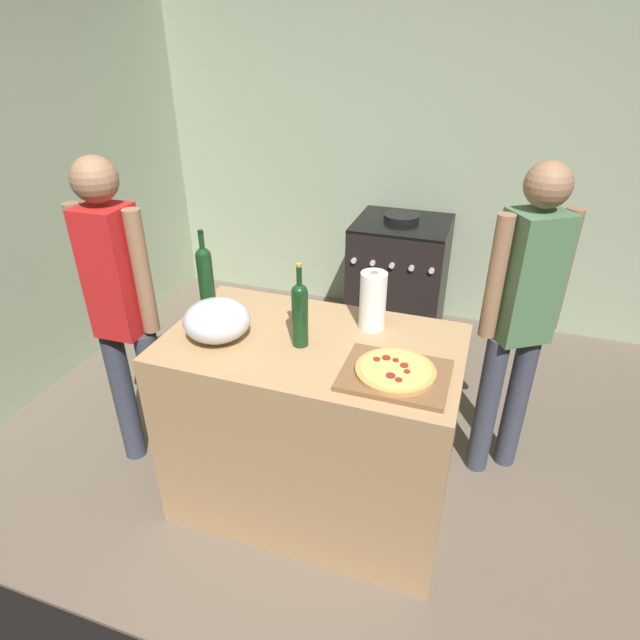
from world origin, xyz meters
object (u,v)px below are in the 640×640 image
at_px(wine_bottle_amber, 300,312).
at_px(paper_towel_roll, 373,301).
at_px(wine_bottle_clear, 206,277).
at_px(person_in_red, 521,311).
at_px(stove, 399,277).
at_px(person_in_stripes, 121,308).
at_px(mixing_bowl, 217,320).
at_px(pizza, 395,371).

bearing_deg(wine_bottle_amber, paper_towel_roll, 44.50).
relative_size(wine_bottle_clear, person_in_red, 0.24).
distance_m(stove, person_in_stripes, 2.14).
bearing_deg(mixing_bowl, wine_bottle_amber, 10.44).
bearing_deg(wine_bottle_amber, person_in_red, 33.46).
height_order(wine_bottle_clear, person_in_stripes, person_in_stripes).
bearing_deg(wine_bottle_clear, mixing_bowl, -51.93).
bearing_deg(person_in_stripes, stove, 61.96).
xyz_separation_m(pizza, person_in_red, (0.45, 0.68, -0.02)).
bearing_deg(wine_bottle_clear, pizza, -14.71).
bearing_deg(person_in_stripes, paper_towel_roll, 11.08).
bearing_deg(paper_towel_roll, mixing_bowl, -152.82).
bearing_deg(stove, pizza, -80.12).
height_order(wine_bottle_clear, wine_bottle_amber, wine_bottle_clear).
bearing_deg(wine_bottle_clear, stove, 71.25).
xyz_separation_m(person_in_stripes, person_in_red, (1.77, 0.56, 0.00)).
bearing_deg(person_in_red, stove, 121.64).
relative_size(wine_bottle_clear, person_in_stripes, 0.24).
relative_size(pizza, stove, 0.33).
relative_size(pizza, mixing_bowl, 1.08).
xyz_separation_m(wine_bottle_amber, stove, (0.08, 1.85, -0.63)).
relative_size(paper_towel_roll, person_in_stripes, 0.16).
height_order(paper_towel_roll, person_in_red, person_in_red).
bearing_deg(person_in_red, mixing_bowl, -152.32).
height_order(person_in_stripes, person_in_red, person_in_stripes).
height_order(mixing_bowl, wine_bottle_amber, wine_bottle_amber).
distance_m(paper_towel_roll, person_in_stripes, 1.17).
relative_size(person_in_stripes, person_in_red, 1.01).
xyz_separation_m(paper_towel_roll, wine_bottle_amber, (-0.24, -0.24, 0.02)).
distance_m(wine_bottle_amber, person_in_red, 1.05).
distance_m(person_in_stripes, person_in_red, 1.85).
xyz_separation_m(wine_bottle_clear, person_in_red, (1.37, 0.44, -0.16)).
bearing_deg(pizza, mixing_bowl, 176.85).
xyz_separation_m(pizza, person_in_stripes, (-1.32, 0.12, -0.02)).
distance_m(pizza, wine_bottle_clear, 0.97).
height_order(paper_towel_roll, stove, paper_towel_roll).
height_order(wine_bottle_clear, person_in_red, person_in_red).
bearing_deg(pizza, wine_bottle_clear, 165.29).
bearing_deg(person_in_red, wine_bottle_amber, -146.54).
bearing_deg(stove, wine_bottle_amber, -92.44).
xyz_separation_m(paper_towel_roll, person_in_stripes, (-1.14, -0.22, -0.12)).
bearing_deg(person_in_stripes, mixing_bowl, -8.18).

